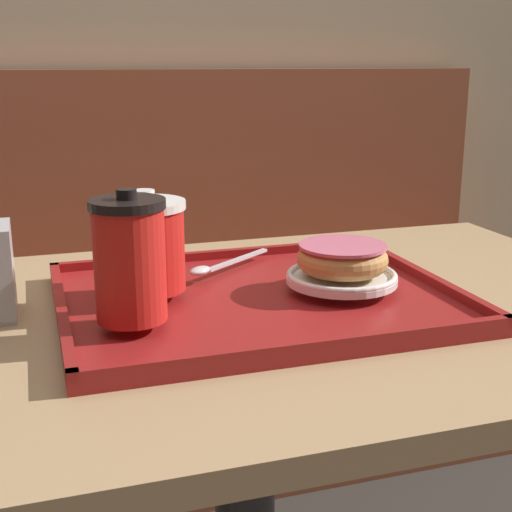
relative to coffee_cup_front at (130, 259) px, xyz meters
The scene contains 8 objects.
booth_bench 1.08m from the coffee_cup_front, 74.61° to the left, with size 1.69×0.44×1.00m.
cafe_table 0.28m from the coffee_cup_front, 21.97° to the left, with size 1.10×0.68×0.72m.
serving_tray 0.20m from the coffee_cup_front, 22.53° to the left, with size 0.48×0.38×0.02m.
coffee_cup_front is the anchor object (origin of this frame).
coffee_cup_rear 0.11m from the coffee_cup_front, 71.79° to the left, with size 0.10×0.10×0.12m.
plate_with_chocolate_donut 0.29m from the coffee_cup_front, 10.95° to the left, with size 0.14×0.14×0.01m.
donut_chocolate_glazed 0.28m from the coffee_cup_front, 10.95° to the left, with size 0.12×0.12×0.04m.
spoon 0.21m from the coffee_cup_front, 50.02° to the left, with size 0.14×0.11×0.01m.
Camera 1 is at (-0.24, -0.80, 1.02)m, focal length 50.00 mm.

